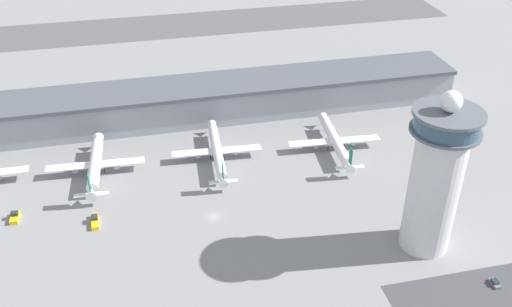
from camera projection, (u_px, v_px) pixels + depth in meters
name	position (u px, v px, depth m)	size (l,w,h in m)	color
ground_plane	(213.00, 217.00, 189.43)	(1000.00, 1000.00, 0.00)	gray
terminal_building	(186.00, 102.00, 242.96)	(238.47, 25.00, 15.56)	#9399A3
runway_strip	(162.00, 26.00, 345.53)	(357.70, 44.00, 0.01)	#515154
control_tower	(436.00, 177.00, 164.72)	(19.79, 19.79, 52.66)	silver
airplane_gate_bravo	(95.00, 165.00, 208.48)	(35.70, 40.59, 13.04)	white
airplane_gate_charlie	(217.00, 151.00, 216.94)	(34.56, 44.08, 11.59)	silver
airplane_gate_delta	(335.00, 141.00, 223.11)	(36.67, 41.24, 12.23)	white
service_truck_catering	(95.00, 221.00, 186.21)	(2.50, 7.90, 2.48)	black
service_truck_fuel	(15.00, 217.00, 187.85)	(2.78, 6.04, 2.59)	black
car_yellow_taxi	(495.00, 283.00, 162.96)	(1.91, 4.08, 1.42)	black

